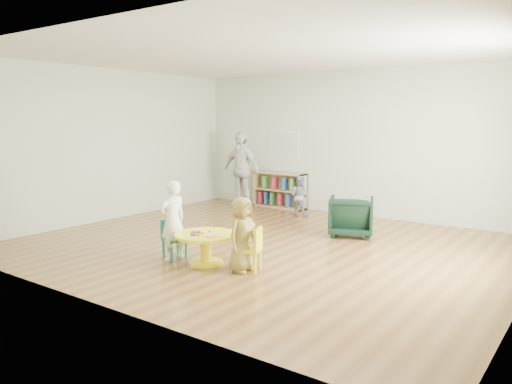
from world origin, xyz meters
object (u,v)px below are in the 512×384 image
toddler (299,196)px  child_right (242,234)px  bookshelf (280,190)px  kid_chair_left (173,237)px  kid_chair_right (252,248)px  child_left (173,221)px  armchair (351,216)px  activity_table (206,243)px  adult_caretaker (241,169)px

toddler → child_right: bearing=105.8°
bookshelf → toddler: bearing=-35.6°
kid_chair_left → child_right: size_ratio=0.55×
kid_chair_right → child_left: size_ratio=0.51×
bookshelf → toddler: 1.06m
kid_chair_right → child_right: 0.21m
child_right → kid_chair_right: bearing=-43.6°
armchair → toddler: 1.79m
kid_chair_right → activity_table: bearing=78.7°
kid_chair_left → kid_chair_right: size_ratio=0.95×
kid_chair_left → bookshelf: size_ratio=0.43×
activity_table → adult_caretaker: size_ratio=0.50×
toddler → kid_chair_right: bearing=107.5°
armchair → kid_chair_left: bearing=38.7°
activity_table → kid_chair_right: bearing=8.8°
child_left → adult_caretaker: size_ratio=0.66×
activity_table → kid_chair_right: kid_chair_right is taller
bookshelf → toddler: (0.86, -0.62, 0.03)m
kid_chair_left → adult_caretaker: size_ratio=0.32×
child_right → toddler: (-1.26, 3.49, -0.07)m
activity_table → kid_chair_left: (-0.57, -0.02, -0.00)m
kid_chair_right → bookshelf: (-2.20, 4.02, 0.07)m
kid_chair_right → adult_caretaker: bearing=18.9°
kid_chair_left → activity_table: bearing=107.9°
kid_chair_left → child_left: (0.08, -0.07, 0.26)m
adult_caretaker → toddler: bearing=-2.7°
activity_table → kid_chair_left: kid_chair_left is taller
child_left → kid_chair_right: bearing=109.8°
kid_chair_left → adult_caretaker: adult_caretaker is taller
kid_chair_right → child_left: (-1.16, -0.20, 0.24)m
adult_caretaker → bookshelf: bearing=34.8°
kid_chair_left → kid_chair_right: bearing=111.4°
activity_table → child_right: 0.61m
child_left → child_right: size_ratio=1.14×
armchair → kid_chair_right: bearing=63.1°
activity_table → child_left: child_left is taller
kid_chair_left → kid_chair_right: kid_chair_right is taller
activity_table → toddler: bearing=100.9°
kid_chair_right → toddler: (-1.34, 3.40, 0.10)m
child_right → adult_caretaker: adult_caretaker is taller
armchair → child_left: child_left is taller
child_left → toddler: (-0.19, 3.61, -0.14)m
child_left → child_right: 1.08m
armchair → child_right: child_right is taller
child_right → toddler: child_right is taller
child_left → kid_chair_left: bearing=-123.5°
child_left → bookshelf: bearing=-156.2°
armchair → adult_caretaker: bearing=-42.7°
kid_chair_right → adult_caretaker: adult_caretaker is taller
armchair → child_left: bearing=40.7°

